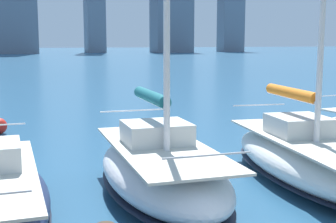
{
  "coord_description": "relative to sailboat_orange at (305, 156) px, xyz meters",
  "views": [
    {
      "loc": [
        4.09,
        4.9,
        3.98
      ],
      "look_at": [
        0.06,
        -6.24,
        2.2
      ],
      "focal_mm": 50.0,
      "sensor_mm": 36.0,
      "label": 1
    }
  ],
  "objects": [
    {
      "name": "sailboat_orange",
      "position": [
        0.0,
        0.0,
        0.0
      ],
      "size": [
        3.56,
        7.81,
        11.4
      ],
      "color": "white",
      "rests_on": "ground"
    },
    {
      "name": "sailboat_teal",
      "position": [
        4.3,
        -0.16,
        0.01
      ],
      "size": [
        3.08,
        6.9,
        10.52
      ],
      "color": "white",
      "rests_on": "ground"
    }
  ]
}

